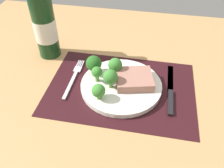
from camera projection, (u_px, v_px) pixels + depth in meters
ground_plane at (121, 91)px, 74.69cm from camera, size 140.00×110.00×3.00cm
placemat at (121, 88)px, 73.58cm from camera, size 45.29×32.02×0.30cm
plate at (121, 86)px, 72.93cm from camera, size 25.08×25.08×1.60cm
steak at (134, 79)px, 72.00cm from camera, size 13.00×12.03×2.60cm
broccoli_front_edge at (110, 77)px, 68.72cm from camera, size 4.40×4.40×6.22cm
broccoli_near_fork at (97, 72)px, 71.14cm from camera, size 3.36×3.36×5.22cm
broccoli_center at (94, 64)px, 73.87cm from camera, size 5.02×5.02×6.25cm
broccoli_near_steak at (99, 91)px, 65.87cm from camera, size 3.94×3.94×4.96cm
broccoli_back_left at (115, 65)px, 73.58cm from camera, size 4.45×4.45×5.79cm
fork at (74, 78)px, 76.51cm from camera, size 2.40×19.20×0.50cm
knife at (171, 92)px, 71.57cm from camera, size 1.80×23.00×0.80cm
wine_bottle at (45, 26)px, 79.53cm from camera, size 7.75×7.75×30.38cm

